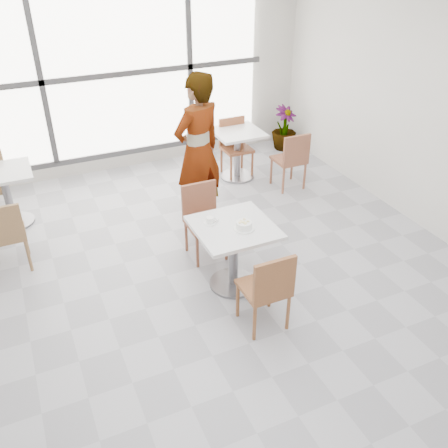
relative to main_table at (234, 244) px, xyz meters
name	(u,v)px	position (x,y,z in m)	size (l,w,h in m)	color
floor	(213,290)	(-0.24, 0.00, -0.52)	(7.00, 7.00, 0.00)	#9E9EA5
wall_back	(118,73)	(-0.24, 3.50, 0.98)	(6.00, 6.00, 0.00)	silver
window	(119,74)	(-0.24, 3.44, 0.98)	(4.60, 0.07, 2.52)	white
main_table	(234,244)	(0.00, 0.00, 0.00)	(0.80, 0.80, 0.75)	silver
chair_near	(268,287)	(0.00, -0.74, -0.02)	(0.42, 0.42, 0.87)	brown
chair_far	(203,215)	(-0.05, 0.72, -0.02)	(0.42, 0.42, 0.87)	brown
oatmeal_bowl	(244,225)	(0.07, -0.09, 0.27)	(0.21, 0.21, 0.09)	white
coffee_cup	(210,221)	(-0.20, 0.15, 0.26)	(0.16, 0.13, 0.07)	white
person	(198,151)	(0.19, 1.44, 0.45)	(0.71, 0.47, 1.95)	black
bg_table_left	(6,190)	(-2.09, 2.36, -0.04)	(0.70, 0.70, 0.75)	silver
bg_table_right	(237,148)	(1.20, 2.40, -0.04)	(0.70, 0.70, 0.75)	white
bg_chair_left_near	(5,233)	(-2.16, 1.27, -0.02)	(0.42, 0.42, 0.87)	olive
bg_chair_right_near	(292,157)	(1.74, 1.72, -0.02)	(0.42, 0.42, 0.87)	brown
bg_chair_right_far	(235,143)	(1.23, 2.56, -0.02)	(0.42, 0.42, 0.87)	brown
plant_right	(284,128)	(2.43, 3.09, -0.15)	(0.42, 0.42, 0.75)	#55874D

